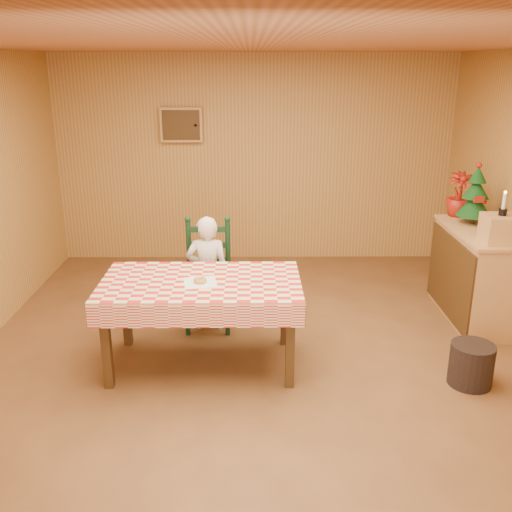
% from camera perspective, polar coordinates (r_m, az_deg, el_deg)
% --- Properties ---
extents(ground, '(6.00, 6.00, 0.00)m').
position_cam_1_polar(ground, '(4.93, 0.02, -11.29)').
color(ground, brown).
rests_on(ground, ground).
extents(cabin_walls, '(5.10, 6.05, 2.65)m').
position_cam_1_polar(cabin_walls, '(4.85, -0.07, 11.13)').
color(cabin_walls, '#B58541').
rests_on(cabin_walls, ground).
extents(dining_table, '(1.66, 0.96, 0.77)m').
position_cam_1_polar(dining_table, '(4.74, -5.52, -3.38)').
color(dining_table, '#462C12').
rests_on(dining_table, ground).
extents(ladder_chair, '(0.44, 0.40, 1.08)m').
position_cam_1_polar(ladder_chair, '(5.54, -4.80, -2.11)').
color(ladder_chair, black).
rests_on(ladder_chair, ground).
extents(seated_child, '(0.41, 0.27, 1.12)m').
position_cam_1_polar(seated_child, '(5.46, -4.85, -1.74)').
color(seated_child, white).
rests_on(seated_child, ground).
extents(napkin, '(0.30, 0.30, 0.00)m').
position_cam_1_polar(napkin, '(4.66, -5.61, -2.65)').
color(napkin, white).
rests_on(napkin, dining_table).
extents(donut, '(0.13, 0.13, 0.04)m').
position_cam_1_polar(donut, '(4.66, -5.61, -2.42)').
color(donut, '#C08B45').
rests_on(donut, napkin).
extents(shelf_unit, '(0.54, 1.24, 0.93)m').
position_cam_1_polar(shelf_unit, '(6.09, 21.03, -1.77)').
color(shelf_unit, tan).
rests_on(shelf_unit, ground).
extents(crate, '(0.31, 0.31, 0.25)m').
position_cam_1_polar(crate, '(5.57, 23.24, 2.50)').
color(crate, tan).
rests_on(crate, shelf_unit).
extents(christmas_tree, '(0.34, 0.34, 0.62)m').
position_cam_1_polar(christmas_tree, '(6.12, 21.09, 5.61)').
color(christmas_tree, '#462C12').
rests_on(christmas_tree, shelf_unit).
extents(flower_arrangement, '(0.27, 0.27, 0.47)m').
position_cam_1_polar(flower_arrangement, '(6.38, 19.67, 5.82)').
color(flower_arrangement, maroon).
rests_on(flower_arrangement, shelf_unit).
extents(candle_set, '(0.07, 0.07, 0.22)m').
position_cam_1_polar(candle_set, '(5.53, 23.49, 4.39)').
color(candle_set, black).
rests_on(candle_set, crate).
extents(storage_bin, '(0.41, 0.41, 0.35)m').
position_cam_1_polar(storage_bin, '(4.96, 20.72, -10.11)').
color(storage_bin, black).
rests_on(storage_bin, ground).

